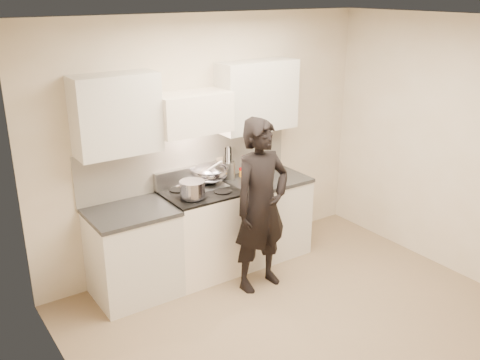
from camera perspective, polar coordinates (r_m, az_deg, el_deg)
name	(u,v)px	position (r m, az deg, el deg)	size (l,w,h in m)	color
ground_plane	(309,327)	(5.13, 7.39, -15.27)	(4.00, 4.00, 0.00)	#836A4F
room_shell	(284,152)	(4.64, 4.71, 3.04)	(4.04, 3.54, 2.70)	beige
stove	(201,232)	(5.73, -4.14, -5.59)	(0.76, 0.65, 0.96)	white
counter_right	(264,216)	(6.15, 2.56, -3.84)	(0.92, 0.67, 0.92)	silver
counter_left	(133,253)	(5.44, -11.32, -7.62)	(0.82, 0.67, 0.92)	silver
wok	(209,173)	(5.72, -3.29, 0.78)	(0.40, 0.50, 0.33)	#A5A4B6
stock_pot	(192,189)	(5.34, -5.11, -0.97)	(0.36, 0.26, 0.17)	#A5A4B6
utensil_crock	(229,169)	(5.94, -1.21, 1.19)	(0.14, 0.14, 0.36)	#B0B0B0
spice_jar	(241,172)	(6.01, 0.12, 0.84)	(0.05, 0.05, 0.10)	orange
oil_glass	(270,166)	(6.18, 3.23, 1.51)	(0.08, 0.08, 0.14)	#CB9008
person	(261,206)	(5.32, 2.26, -2.76)	(0.65, 0.43, 1.78)	black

